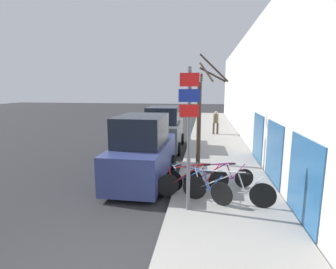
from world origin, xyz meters
The scene contains 13 objects.
ground_plane centered at (0.00, 11.20, 0.00)m, with size 80.00×80.00×0.00m, color #28282B.
sidewalk_curb centered at (2.60, 14.00, 0.07)m, with size 3.20×32.00×0.15m.
building_facade centered at (4.35, 13.93, 3.23)m, with size 0.23×32.00×6.50m.
signpost centered at (1.53, 2.89, 2.21)m, with size 0.52×0.12×3.63m.
bicycle_0 centered at (2.57, 3.42, 0.55)m, with size 2.48×0.58×0.94m.
bicycle_1 centered at (1.71, 3.68, 0.53)m, with size 1.96×1.20×0.90m.
bicycle_2 centered at (1.64, 3.98, 0.54)m, with size 2.11×0.88×0.91m.
bicycle_3 centered at (2.39, 4.48, 0.52)m, with size 2.20×0.68×0.84m.
parked_car_0 centered at (-0.23, 5.24, 1.05)m, with size 1.98×4.31×2.36m.
parked_car_1 centered at (-0.26, 10.19, 1.05)m, with size 2.07×4.18×2.31m.
pedestrian_near centered at (2.65, 14.52, 1.06)m, with size 0.41×0.35×1.57m.
street_tree centered at (1.74, 7.21, 2.15)m, with size 1.22×0.57×4.46m.
traffic_light centered at (1.50, 21.39, 3.03)m, with size 0.20×0.30×4.50m.
Camera 1 is at (1.92, -3.51, 3.28)m, focal length 28.00 mm.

